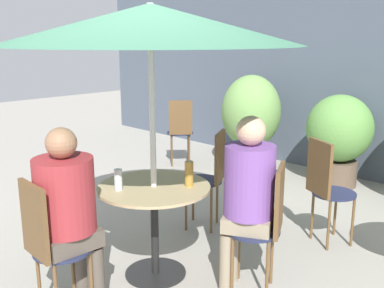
% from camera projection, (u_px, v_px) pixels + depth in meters
% --- Properties ---
extents(ground_plane, '(20.00, 20.00, 0.00)m').
position_uv_depth(ground_plane, '(131.00, 282.00, 3.36)').
color(ground_plane, '#9E998E').
extents(storefront_wall, '(10.00, 0.06, 3.00)m').
position_uv_depth(storefront_wall, '(363.00, 60.00, 5.53)').
color(storefront_wall, '#4C5666').
rests_on(storefront_wall, ground_plane).
extents(cafe_table_near, '(0.84, 0.84, 0.71)m').
position_uv_depth(cafe_table_near, '(154.00, 207.00, 3.34)').
color(cafe_table_near, black).
rests_on(cafe_table_near, ground_plane).
extents(bistro_chair_0, '(0.38, 0.38, 0.94)m').
position_uv_depth(bistro_chair_0, '(48.00, 239.00, 2.78)').
color(bistro_chair_0, '#232847').
rests_on(bistro_chair_0, ground_plane).
extents(bistro_chair_1, '(0.43, 0.41, 0.94)m').
position_uv_depth(bistro_chair_1, '(267.00, 218.00, 3.10)').
color(bistro_chair_1, '#232847').
rests_on(bistro_chair_1, ground_plane).
extents(bistro_chair_2, '(0.41, 0.42, 0.94)m').
position_uv_depth(bistro_chair_2, '(326.00, 183.00, 3.84)').
color(bistro_chair_2, '#232847').
rests_on(bistro_chair_2, ground_plane).
extents(bistro_chair_3, '(0.43, 0.42, 0.94)m').
position_uv_depth(bistro_chair_3, '(211.00, 171.00, 4.18)').
color(bistro_chair_3, '#232847').
rests_on(bistro_chair_3, ground_plane).
extents(bistro_chair_4, '(0.43, 0.43, 0.94)m').
position_uv_depth(bistro_chair_4, '(180.00, 127.00, 6.23)').
color(bistro_chair_4, '#232847').
rests_on(bistro_chair_4, ground_plane).
extents(bistro_chair_5, '(0.43, 0.43, 0.94)m').
position_uv_depth(bistro_chair_5, '(254.00, 164.00, 4.43)').
color(bistro_chair_5, '#232847').
rests_on(bistro_chair_5, ground_plane).
extents(seated_person_0, '(0.38, 0.39, 1.25)m').
position_uv_depth(seated_person_0, '(68.00, 207.00, 2.84)').
color(seated_person_0, brown).
rests_on(seated_person_0, ground_plane).
extents(seated_person_1, '(0.43, 0.42, 1.27)m').
position_uv_depth(seated_person_1, '(247.00, 190.00, 3.10)').
color(seated_person_1, gray).
rests_on(seated_person_1, ground_plane).
extents(beer_glass_0, '(0.06, 0.06, 0.19)m').
position_uv_depth(beer_glass_0, '(189.00, 174.00, 3.28)').
color(beer_glass_0, '#B28433').
rests_on(beer_glass_0, cafe_table_near).
extents(beer_glass_1, '(0.06, 0.06, 0.15)m').
position_uv_depth(beer_glass_1, '(118.00, 180.00, 3.20)').
color(beer_glass_1, silver).
rests_on(beer_glass_1, cafe_table_near).
extents(potted_plant_0, '(0.80, 0.80, 1.29)m').
position_uv_depth(potted_plant_0, '(251.00, 117.00, 6.07)').
color(potted_plant_0, slate).
rests_on(potted_plant_0, ground_plane).
extents(potted_plant_1, '(0.79, 0.79, 1.12)m').
position_uv_depth(potted_plant_1, '(339.00, 134.00, 5.41)').
color(potted_plant_1, brown).
rests_on(potted_plant_1, ground_plane).
extents(umbrella, '(2.09, 2.09, 2.01)m').
position_uv_depth(umbrella, '(150.00, 25.00, 3.04)').
color(umbrella, silver).
rests_on(umbrella, ground_plane).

